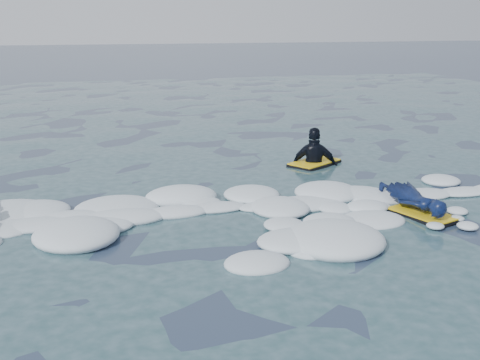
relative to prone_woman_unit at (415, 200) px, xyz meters
name	(u,v)px	position (x,y,z in m)	size (l,w,h in m)	color
ground	(247,249)	(-2.73, -0.77, -0.19)	(120.00, 120.00, 0.00)	#162034
foam_band	(228,222)	(-2.73, 0.27, -0.19)	(12.00, 3.10, 0.30)	silver
prone_woman_unit	(415,200)	(0.00, 0.00, 0.00)	(0.82, 1.51, 0.37)	black
waiting_rider_unit	(314,168)	(-0.37, 3.09, -0.24)	(1.20, 1.06, 1.59)	black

